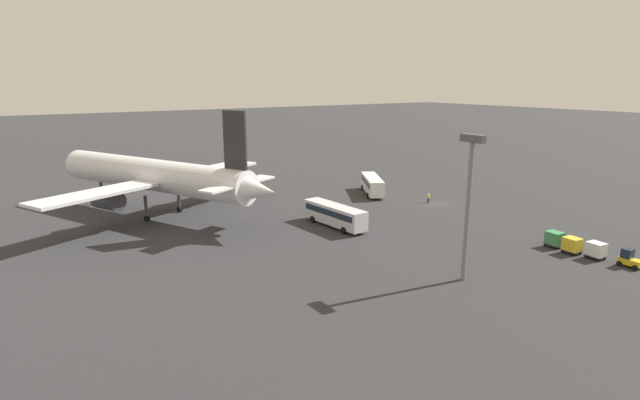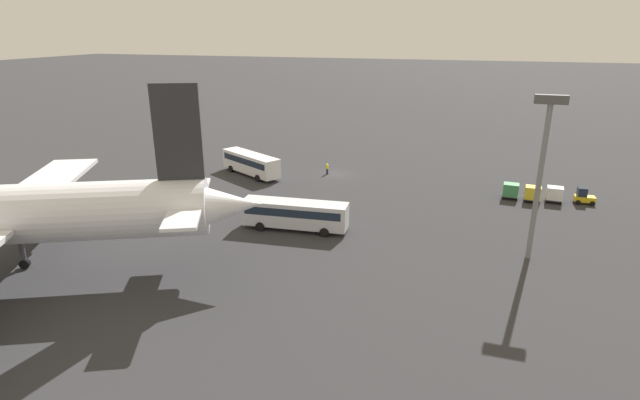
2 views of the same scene
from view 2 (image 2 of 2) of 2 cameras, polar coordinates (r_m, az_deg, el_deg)
name	(u,v)px [view 2 (image 2 of 2)]	position (r m, az deg, el deg)	size (l,w,h in m)	color
ground_plane	(336,174)	(76.68, 1.80, 2.94)	(600.00, 600.00, 0.00)	#2D2D30
shuttle_bus_near	(251,162)	(76.63, -7.91, 4.28)	(11.19, 7.95, 3.28)	white
shuttle_bus_far	(295,213)	(55.21, -2.90, -1.49)	(11.93, 3.65, 3.23)	silver
baggage_tug	(584,196)	(71.96, 27.91, 0.36)	(2.43, 1.67, 2.10)	gold
worker_person	(327,169)	(76.53, 0.83, 3.60)	(0.38, 0.38, 1.74)	#1E1E2D
cargo_cart_white	(555,194)	(70.65, 25.24, 0.67)	(2.12, 1.84, 2.06)	#38383D
cargo_cart_yellow	(533,193)	(69.72, 23.15, 0.73)	(2.12, 1.84, 2.06)	#38383D
cargo_cart_green	(511,190)	(69.91, 20.97, 1.06)	(2.12, 1.84, 2.06)	#38383D
light_pole	(542,161)	(50.12, 24.06, 4.14)	(2.80, 0.70, 15.75)	slate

